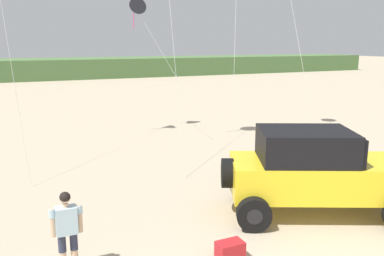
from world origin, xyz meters
TOP-DOWN VIEW (x-y plane):
  - dune_ridge at (4.22, 51.02)m, footprint 90.00×9.24m
  - jeep at (2.70, 3.68)m, footprint 5.00×3.99m
  - person_watching at (-3.53, 3.46)m, footprint 0.62×0.31m
  - cooler_box at (-0.41, 2.58)m, footprint 0.57×0.37m
  - kite_pink_ribbon at (1.67, 15.59)m, footprint 3.00×4.05m

SIDE VIEW (x-z plane):
  - cooler_box at x=-0.41m, z-range 0.00..0.38m
  - person_watching at x=-3.53m, z-range 0.10..1.77m
  - jeep at x=2.70m, z-range 0.07..2.33m
  - dune_ridge at x=4.22m, z-range 0.00..2.44m
  - kite_pink_ribbon at x=1.67m, z-range 2.71..9.35m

